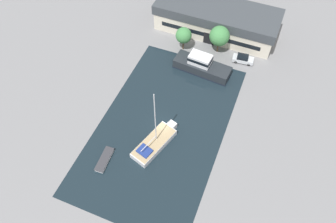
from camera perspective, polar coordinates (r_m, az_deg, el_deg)
The scene contains 9 objects.
ground_plane at distance 56.85m, azimuth -1.02°, elevation -2.63°, with size 440.00×440.00×0.00m, color slate.
water_canal at distance 56.85m, azimuth -1.02°, elevation -2.62°, with size 20.96×35.93×0.01m, color black.
warehouse_building at distance 72.93m, azimuth 8.47°, elevation 15.60°, with size 25.94×9.79×5.90m.
quay_tree_near_building at distance 67.33m, azimuth 2.74°, elevation 13.10°, with size 3.24×3.24×5.24m.
quay_tree_by_water at distance 67.12m, azimuth 8.95°, elevation 12.85°, with size 4.02×4.02×6.12m.
parked_car at distance 68.06m, azimuth 12.92°, elevation 8.94°, with size 4.30×2.22×1.56m.
sailboat_moored at distance 54.34m, azimuth -2.34°, elevation -5.45°, with size 5.45×9.75×12.81m.
motor_cruiser at distance 64.57m, azimuth 5.88°, elevation 7.98°, with size 11.51×4.64×3.79m.
small_dinghy at distance 54.15m, azimuth -11.00°, elevation -8.24°, with size 1.76×4.69×0.57m.
Camera 1 is at (12.75, -28.97, 47.22)m, focal length 35.00 mm.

